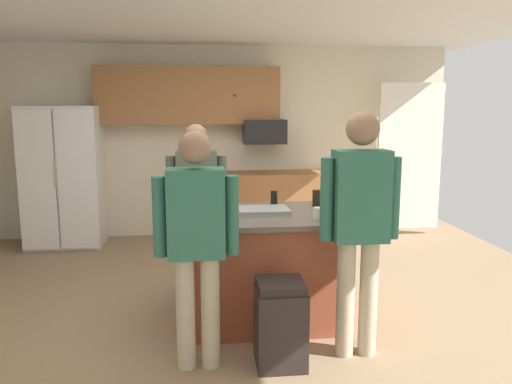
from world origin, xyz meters
name	(u,v)px	position (x,y,z in m)	size (l,w,h in m)	color
floor	(233,309)	(0.00, 0.00, 0.00)	(7.04, 7.04, 0.00)	#937A5B
ceiling	(231,5)	(0.00, 0.00, 2.60)	(7.04, 7.04, 0.00)	white
back_wall	(219,142)	(0.00, 2.80, 1.30)	(6.40, 0.10, 2.60)	beige
french_door_window_panel	(409,157)	(2.60, 2.40, 1.10)	(0.90, 0.06, 2.00)	white
cabinet_run_upper	(189,96)	(-0.40, 2.60, 1.93)	(2.40, 0.38, 0.75)	#936038
cabinet_run_lower	(264,205)	(0.60, 2.48, 0.45)	(1.80, 0.63, 0.90)	#936038
refrigerator	(64,177)	(-2.00, 2.38, 0.89)	(0.94, 0.76, 1.79)	white
microwave_over_range	(264,132)	(0.60, 2.50, 1.45)	(0.56, 0.40, 0.32)	black
kitchen_island	(260,267)	(0.21, -0.26, 0.47)	(1.43, 0.97, 0.92)	#9E4C33
person_guest_left	(196,235)	(-0.30, -0.99, 0.94)	(0.57, 0.22, 1.63)	tan
person_guest_by_door	(197,197)	(-0.30, 0.48, 0.93)	(0.57, 0.22, 1.63)	#232D4C
person_elder_center	(360,218)	(0.83, -0.94, 1.02)	(0.57, 0.23, 1.76)	tan
glass_dark_ale	(316,198)	(0.73, -0.04, 1.00)	(0.07, 0.07, 0.15)	black
mug_blue_stoneware	(318,213)	(0.64, -0.51, 0.97)	(0.12, 0.08, 0.09)	white
glass_short_whisky	(202,210)	(-0.26, -0.38, 0.99)	(0.06, 0.06, 0.13)	black
glass_stout_tall	(274,198)	(0.38, 0.07, 0.99)	(0.06, 0.06, 0.13)	black
serving_tray	(261,211)	(0.22, -0.25, 0.94)	(0.44, 0.30, 0.04)	#B7B7BC
trash_bin	(280,324)	(0.26, -1.02, 0.30)	(0.34, 0.34, 0.61)	black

